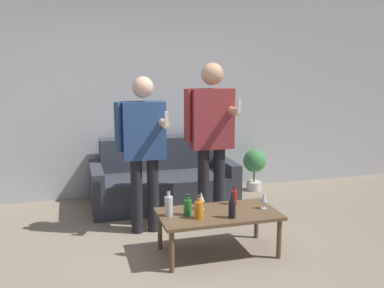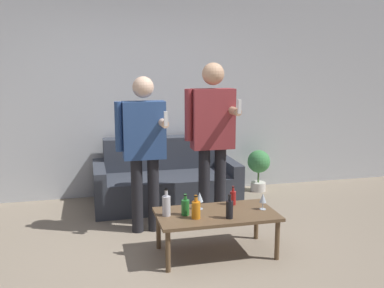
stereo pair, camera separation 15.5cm
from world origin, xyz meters
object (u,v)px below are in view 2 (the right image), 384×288
Objects in this scene: person_standing_left at (144,143)px; couch at (165,181)px; bottle_orange at (230,209)px; person_standing_right at (212,131)px; coffee_table at (216,217)px.

couch is at bearing 67.45° from person_standing_left.
bottle_orange is 1.07m from person_standing_right.
couch is 1.61× the size of coffee_table.
person_standing_left is 0.92× the size of person_standing_right.
person_standing_left reaches higher than bottle_orange.
person_standing_left is at bearing 128.08° from coffee_table.
couch is 1.19m from person_standing_left.
person_standing_right reaches higher than bottle_orange.
person_standing_right reaches higher than person_standing_left.
bottle_orange reaches higher than coffee_table.
coffee_table is at bearing -83.39° from couch.
person_standing_left is (-0.56, 0.72, 0.60)m from coffee_table.
person_standing_right is (0.74, 0.03, 0.09)m from person_standing_left.
bottle_orange is 0.13× the size of person_standing_left.
coffee_table is at bearing 112.86° from bottle_orange.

